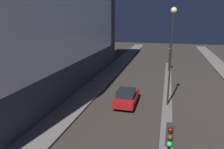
{
  "coord_description": "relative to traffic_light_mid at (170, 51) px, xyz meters",
  "views": [
    {
      "loc": [
        -0.29,
        -5.15,
        8.22
      ],
      "look_at": [
        -7.52,
        22.97,
        0.5
      ],
      "focal_mm": 35.0,
      "sensor_mm": 36.0,
      "label": 1
    }
  ],
  "objects": [
    {
      "name": "car_left_lane",
      "position": [
        -3.84,
        -14.73,
        -2.4
      ],
      "size": [
        1.87,
        4.41,
        1.54
      ],
      "color": "maroon",
      "rests_on": "ground"
    },
    {
      "name": "street_lamp",
      "position": [
        0.0,
        -14.14,
        2.94
      ],
      "size": [
        0.53,
        0.53,
        8.89
      ],
      "color": "black",
      "rests_on": "median_strip"
    },
    {
      "name": "median_strip",
      "position": [
        0.0,
        -11.14,
        -3.11
      ],
      "size": [
        0.88,
        33.71,
        0.12
      ],
      "color": "#66605B",
      "rests_on": "ground"
    },
    {
      "name": "traffic_light_mid",
      "position": [
        0.0,
        0.0,
        0.0
      ],
      "size": [
        0.32,
        0.42,
        4.14
      ],
      "color": "black",
      "rests_on": "median_strip"
    }
  ]
}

